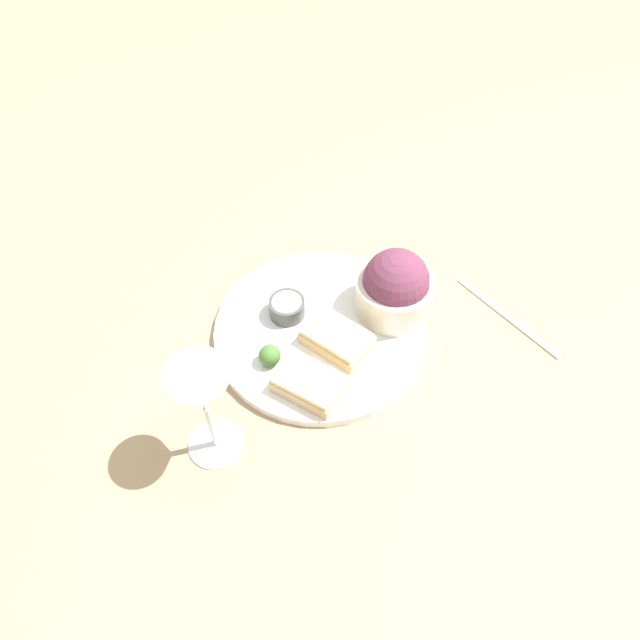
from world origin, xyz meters
name	(u,v)px	position (x,y,z in m)	size (l,w,h in m)	color
ground_plane	(320,334)	(0.00, 0.00, 0.00)	(4.00, 4.00, 0.00)	tan
dinner_plate	(320,331)	(0.00, 0.00, 0.01)	(0.31, 0.31, 0.01)	white
salad_bowl	(395,288)	(-0.07, -0.09, 0.06)	(0.11, 0.11, 0.11)	silver
sauce_ramekin	(289,305)	(0.06, 0.00, 0.03)	(0.05, 0.05, 0.03)	#4C4C4C
cheese_toast_near	(310,383)	(-0.04, 0.09, 0.03)	(0.09, 0.06, 0.03)	#D1B27F
cheese_toast_far	(337,338)	(-0.03, 0.01, 0.03)	(0.10, 0.07, 0.03)	#D1B27F
wine_glass	(203,396)	(0.03, 0.22, 0.12)	(0.08, 0.08, 0.16)	silver
garnish	(270,355)	(0.03, 0.08, 0.03)	(0.03, 0.03, 0.03)	#477533
fork	(507,316)	(-0.23, -0.17, 0.00)	(0.18, 0.08, 0.01)	silver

